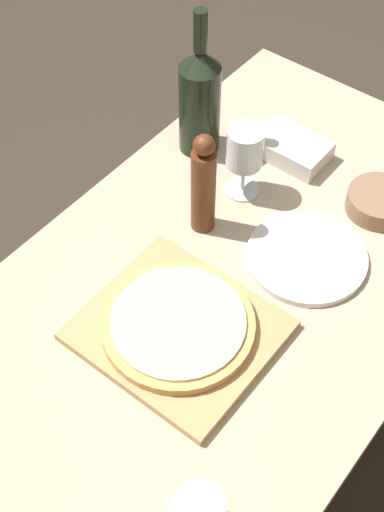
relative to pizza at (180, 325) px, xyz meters
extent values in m
plane|color=#382D23|center=(0.00, 0.18, -0.81)|extent=(12.00, 12.00, 0.00)
cube|color=tan|center=(0.00, 0.18, -0.04)|extent=(0.74, 1.25, 0.03)
cylinder|color=brown|center=(-0.31, 0.74, -0.43)|extent=(0.06, 0.06, 0.75)
cube|color=tan|center=(0.00, 0.00, -0.02)|extent=(0.32, 0.29, 0.02)
cylinder|color=tan|center=(0.00, 0.00, 0.00)|extent=(0.27, 0.27, 0.02)
cylinder|color=beige|center=(0.00, 0.00, 0.01)|extent=(0.24, 0.24, 0.01)
cylinder|color=black|center=(-0.28, 0.41, 0.07)|extent=(0.09, 0.09, 0.21)
cone|color=black|center=(-0.28, 0.41, 0.20)|extent=(0.09, 0.09, 0.04)
cylinder|color=black|center=(-0.28, 0.41, 0.26)|extent=(0.03, 0.03, 0.09)
cylinder|color=#5B2D19|center=(-0.13, 0.23, 0.07)|extent=(0.05, 0.05, 0.19)
sphere|color=#5B2D19|center=(-0.13, 0.23, 0.18)|extent=(0.04, 0.04, 0.04)
cylinder|color=silver|center=(-0.12, 0.36, -0.03)|extent=(0.07, 0.07, 0.00)
cylinder|color=silver|center=(-0.12, 0.36, 0.01)|extent=(0.01, 0.01, 0.07)
cylinder|color=silver|center=(-0.12, 0.36, 0.09)|extent=(0.07, 0.07, 0.08)
cylinder|color=#84664C|center=(0.13, 0.48, -0.01)|extent=(0.13, 0.13, 0.04)
cylinder|color=silver|center=(0.08, 0.28, -0.02)|extent=(0.23, 0.23, 0.01)
cube|color=beige|center=(-0.10, 0.51, -0.01)|extent=(0.16, 0.10, 0.04)
camera|label=1|loc=(0.44, -0.53, 1.04)|focal=50.00mm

